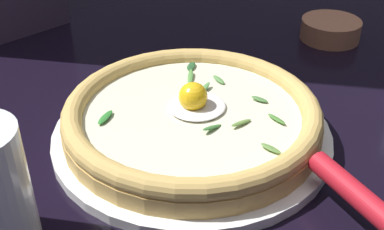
% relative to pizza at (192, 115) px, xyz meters
% --- Properties ---
extents(ground_plane, '(2.40, 2.40, 0.03)m').
position_rel_pizza_xyz_m(ground_plane, '(-0.05, 0.02, -0.05)').
color(ground_plane, black).
rests_on(ground_plane, ground).
extents(pizza_plate, '(0.32, 0.32, 0.01)m').
position_rel_pizza_xyz_m(pizza_plate, '(0.00, 0.00, -0.03)').
color(pizza_plate, white).
rests_on(pizza_plate, ground).
extents(pizza, '(0.30, 0.30, 0.06)m').
position_rel_pizza_xyz_m(pizza, '(0.00, 0.00, 0.00)').
color(pizza, tan).
rests_on(pizza, pizza_plate).
extents(side_bowl, '(0.10, 0.10, 0.03)m').
position_rel_pizza_xyz_m(side_bowl, '(-0.36, -0.01, -0.01)').
color(side_bowl, '#B87754').
rests_on(side_bowl, ground).
extents(pizza_cutter, '(0.07, 0.15, 0.07)m').
position_rel_pizza_xyz_m(pizza_cutter, '(0.02, 0.22, 0.00)').
color(pizza_cutter, silver).
rests_on(pizza_cutter, ground).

